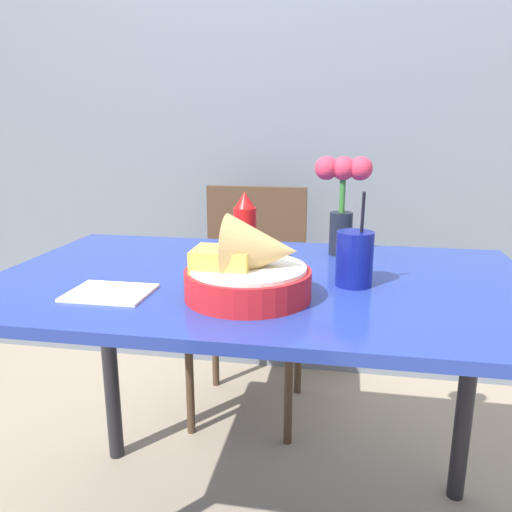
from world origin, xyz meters
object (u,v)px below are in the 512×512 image
ketchup_bottle (245,229)px  flower_vase (342,193)px  food_basket (250,269)px  drink_cup (354,260)px  chair_far_window (252,280)px

ketchup_bottle → flower_vase: size_ratio=0.70×
food_basket → drink_cup: (0.21, 0.12, -0.00)m
food_basket → ketchup_bottle: (-0.06, 0.25, 0.03)m
flower_vase → ketchup_bottle: bearing=-149.1°
food_basket → drink_cup: 0.24m
chair_far_window → flower_vase: 0.75m
chair_far_window → drink_cup: (0.37, -0.79, 0.30)m
ketchup_bottle → flower_vase: flower_vase is taller
food_basket → drink_cup: drink_cup is taller
drink_cup → ketchup_bottle: bearing=153.9°
ketchup_bottle → drink_cup: size_ratio=0.87×
food_basket → ketchup_bottle: size_ratio=1.40×
chair_far_window → drink_cup: drink_cup is taller
flower_vase → food_basket: bearing=-113.6°
chair_far_window → drink_cup: size_ratio=4.21×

